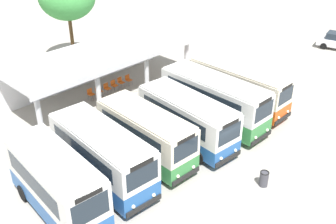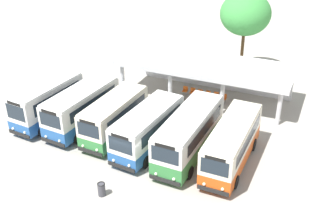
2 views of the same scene
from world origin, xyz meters
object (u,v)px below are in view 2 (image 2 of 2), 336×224
(city_bus_fourth_amber, at_px, (148,128))
(waiting_chair_fifth_seat, at_px, (216,96))
(waiting_chair_fourth_seat, at_px, (208,95))
(city_bus_fifth_blue, at_px, (189,133))
(waiting_chair_middle_seat, at_px, (200,93))
(waiting_chair_end_by_column, at_px, (185,90))
(waiting_chair_second_from_end, at_px, (193,92))
(city_bus_far_end_green, at_px, (232,143))
(litter_bin_apron, at_px, (102,189))
(waiting_chair_far_end_seat, at_px, (224,98))
(city_bus_nearest_orange, at_px, (47,101))
(city_bus_second_in_row, at_px, (82,107))
(city_bus_middle_cream, at_px, (115,116))

(city_bus_fourth_amber, relative_size, waiting_chair_fifth_seat, 8.28)
(waiting_chair_fourth_seat, xyz_separation_m, waiting_chair_fifth_seat, (0.74, 0.05, 0.00))
(city_bus_fourth_amber, distance_m, city_bus_fifth_blue, 3.04)
(city_bus_fourth_amber, relative_size, waiting_chair_middle_seat, 8.28)
(waiting_chair_end_by_column, relative_size, waiting_chair_second_from_end, 1.00)
(city_bus_far_end_green, distance_m, litter_bin_apron, 9.09)
(waiting_chair_middle_seat, distance_m, waiting_chair_far_end_seat, 2.22)
(city_bus_fifth_blue, bearing_deg, waiting_chair_fourth_seat, 99.65)
(waiting_chair_fourth_seat, bearing_deg, waiting_chair_second_from_end, 178.73)
(waiting_chair_end_by_column, relative_size, waiting_chair_middle_seat, 1.00)
(city_bus_nearest_orange, height_order, city_bus_fifth_blue, city_bus_nearest_orange)
(city_bus_second_in_row, height_order, waiting_chair_middle_seat, city_bus_second_in_row)
(city_bus_far_end_green, relative_size, litter_bin_apron, 8.57)
(city_bus_second_in_row, xyz_separation_m, litter_bin_apron, (5.69, -6.56, -1.32))
(waiting_chair_fourth_seat, bearing_deg, city_bus_middle_cream, -117.93)
(waiting_chair_fourth_seat, bearing_deg, city_bus_nearest_orange, -140.44)
(city_bus_nearest_orange, height_order, litter_bin_apron, city_bus_nearest_orange)
(city_bus_nearest_orange, bearing_deg, city_bus_middle_cream, 1.59)
(waiting_chair_second_from_end, bearing_deg, waiting_chair_middle_seat, -6.07)
(waiting_chair_second_from_end, relative_size, waiting_chair_fourth_seat, 1.00)
(city_bus_second_in_row, height_order, waiting_chair_fourth_seat, city_bus_second_in_row)
(city_bus_fourth_amber, relative_size, city_bus_far_end_green, 0.92)
(litter_bin_apron, bearing_deg, waiting_chair_fifth_seat, 80.06)
(city_bus_nearest_orange, xyz_separation_m, waiting_chair_end_by_column, (8.38, 8.82, -1.30))
(city_bus_nearest_orange, distance_m, litter_bin_apron, 10.78)
(waiting_chair_end_by_column, xyz_separation_m, waiting_chair_fourth_seat, (2.22, -0.07, 0.00))
(city_bus_middle_cream, bearing_deg, city_bus_far_end_green, -0.37)
(city_bus_fourth_amber, bearing_deg, city_bus_fifth_blue, 5.68)
(waiting_chair_second_from_end, distance_m, waiting_chair_fifth_seat, 2.22)
(city_bus_fourth_amber, xyz_separation_m, waiting_chair_fifth_seat, (2.27, 9.15, -1.19))
(litter_bin_apron, bearing_deg, city_bus_nearest_orange, 144.53)
(waiting_chair_far_end_seat, bearing_deg, waiting_chair_fifth_seat, 173.50)
(waiting_chair_fourth_seat, distance_m, waiting_chair_far_end_seat, 1.48)
(city_bus_second_in_row, distance_m, city_bus_far_end_green, 12.10)
(city_bus_nearest_orange, bearing_deg, waiting_chair_second_from_end, 43.93)
(waiting_chair_fourth_seat, bearing_deg, city_bus_fourth_amber, -99.54)
(city_bus_fourth_amber, height_order, waiting_chair_far_end_seat, city_bus_fourth_amber)
(waiting_chair_fifth_seat, distance_m, litter_bin_apron, 15.24)
(city_bus_fourth_amber, bearing_deg, waiting_chair_second_from_end, 89.69)
(litter_bin_apron, bearing_deg, waiting_chair_second_from_end, 88.43)
(city_bus_fourth_amber, distance_m, litter_bin_apron, 6.01)
(waiting_chair_second_from_end, relative_size, waiting_chair_far_end_seat, 1.00)
(city_bus_nearest_orange, relative_size, waiting_chair_middle_seat, 7.74)
(waiting_chair_end_by_column, distance_m, litter_bin_apron, 15.03)
(city_bus_nearest_orange, xyz_separation_m, city_bus_far_end_green, (15.12, 0.11, -0.10))
(city_bus_second_in_row, height_order, city_bus_middle_cream, city_bus_second_in_row)
(city_bus_middle_cream, bearing_deg, city_bus_fifth_blue, -2.00)
(city_bus_second_in_row, distance_m, waiting_chair_end_by_column, 10.10)
(waiting_chair_middle_seat, height_order, waiting_chair_fourth_seat, same)
(city_bus_second_in_row, distance_m, waiting_chair_fifth_seat, 11.92)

